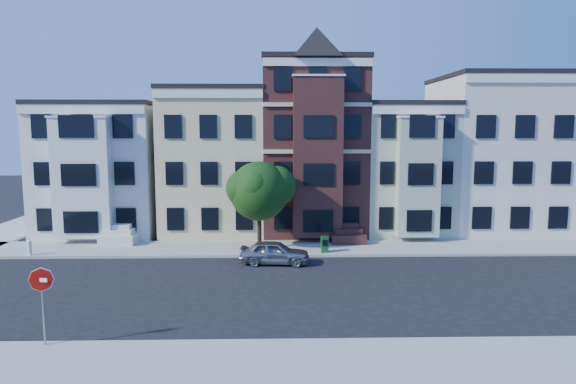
{
  "coord_description": "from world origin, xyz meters",
  "views": [
    {
      "loc": [
        -2.68,
        -23.19,
        7.46
      ],
      "look_at": [
        -2.05,
        3.18,
        4.2
      ],
      "focal_mm": 32.0,
      "sensor_mm": 36.0,
      "label": 1
    }
  ],
  "objects_px": {
    "street_tree": "(259,195)",
    "parked_car": "(274,252)",
    "fire_hydrant": "(30,249)",
    "newspaper_box": "(325,244)",
    "stop_sign": "(43,301)"
  },
  "relations": [
    {
      "from": "street_tree",
      "to": "stop_sign",
      "type": "height_order",
      "value": "street_tree"
    },
    {
      "from": "parked_car",
      "to": "fire_hydrant",
      "type": "xyz_separation_m",
      "value": [
        -14.23,
        1.71,
        -0.15
      ]
    },
    {
      "from": "street_tree",
      "to": "fire_hydrant",
      "type": "height_order",
      "value": "street_tree"
    },
    {
      "from": "newspaper_box",
      "to": "fire_hydrant",
      "type": "height_order",
      "value": "newspaper_box"
    },
    {
      "from": "street_tree",
      "to": "newspaper_box",
      "type": "xyz_separation_m",
      "value": [
        3.91,
        -1.02,
        -2.83
      ]
    },
    {
      "from": "street_tree",
      "to": "stop_sign",
      "type": "distance_m",
      "value": 15.65
    },
    {
      "from": "parked_car",
      "to": "newspaper_box",
      "type": "xyz_separation_m",
      "value": [
        2.99,
        2.03,
        -0.03
      ]
    },
    {
      "from": "street_tree",
      "to": "newspaper_box",
      "type": "height_order",
      "value": "street_tree"
    },
    {
      "from": "parked_car",
      "to": "stop_sign",
      "type": "xyz_separation_m",
      "value": [
        -7.79,
        -10.89,
        1.02
      ]
    },
    {
      "from": "newspaper_box",
      "to": "stop_sign",
      "type": "height_order",
      "value": "stop_sign"
    },
    {
      "from": "street_tree",
      "to": "parked_car",
      "type": "bearing_deg",
      "value": -73.14
    },
    {
      "from": "parked_car",
      "to": "fire_hydrant",
      "type": "distance_m",
      "value": 14.33
    },
    {
      "from": "parked_car",
      "to": "newspaper_box",
      "type": "distance_m",
      "value": 3.61
    },
    {
      "from": "street_tree",
      "to": "fire_hydrant",
      "type": "distance_m",
      "value": 13.69
    },
    {
      "from": "street_tree",
      "to": "newspaper_box",
      "type": "bearing_deg",
      "value": -14.68
    }
  ]
}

